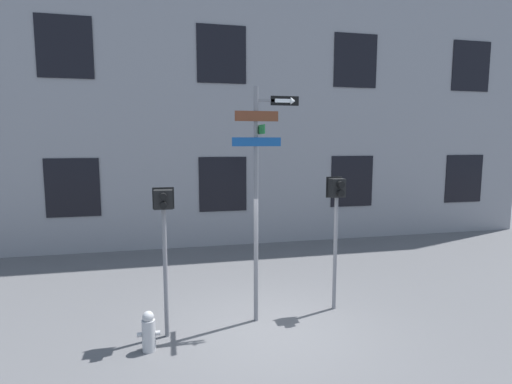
% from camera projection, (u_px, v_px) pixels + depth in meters
% --- Properties ---
extents(ground_plane, '(60.00, 60.00, 0.00)m').
position_uv_depth(ground_plane, '(270.00, 329.00, 7.72)').
color(ground_plane, '#515154').
extents(building_facade, '(24.00, 0.63, 12.95)m').
position_uv_depth(building_facade, '(220.00, 56.00, 13.45)').
color(building_facade, gray).
rests_on(building_facade, ground_plane).
extents(street_sign_pole, '(1.32, 0.88, 4.64)m').
position_uv_depth(street_sign_pole, '(259.00, 183.00, 7.76)').
color(street_sign_pole, slate).
rests_on(street_sign_pole, ground_plane).
extents(pedestrian_signal_left, '(0.39, 0.40, 2.78)m').
position_uv_depth(pedestrian_signal_left, '(164.00, 222.00, 7.17)').
color(pedestrian_signal_left, slate).
rests_on(pedestrian_signal_left, ground_plane).
extents(pedestrian_signal_right, '(0.36, 0.40, 2.87)m').
position_uv_depth(pedestrian_signal_right, '(336.00, 208.00, 8.40)').
color(pedestrian_signal_right, slate).
rests_on(pedestrian_signal_right, ground_plane).
extents(fire_hydrant, '(0.39, 0.23, 0.72)m').
position_uv_depth(fire_hydrant, '(149.00, 332.00, 6.88)').
color(fire_hydrant, '#A5A5A8').
rests_on(fire_hydrant, ground_plane).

